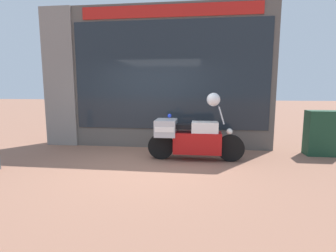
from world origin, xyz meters
name	(u,v)px	position (x,y,z in m)	size (l,w,h in m)	color
ground_plane	(140,166)	(0.00, 0.00, 0.00)	(60.00, 60.00, 0.00)	#8E604C
shop_building	(140,78)	(-0.43, 2.00, 1.97)	(6.48, 0.55, 3.92)	#56514C
window_display	(169,131)	(0.39, 2.03, 0.46)	(5.10, 0.30, 1.92)	slate
paramedic_motorcycle	(190,137)	(1.04, 0.65, 0.54)	(2.24, 0.65, 1.27)	black
utility_cabinet	(322,133)	(4.30, 1.50, 0.56)	(0.75, 0.43, 1.12)	#193D28
white_helmet	(213,99)	(1.57, 0.65, 1.42)	(0.30, 0.30, 0.30)	white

